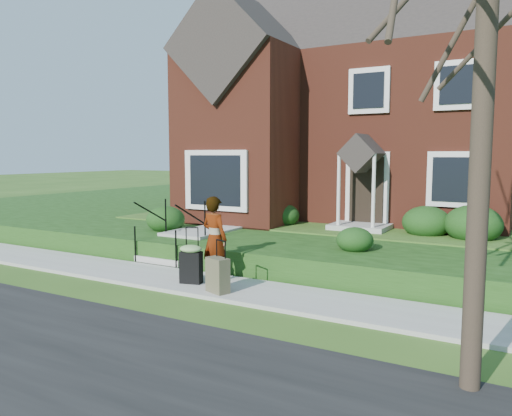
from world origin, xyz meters
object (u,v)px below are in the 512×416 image
Objects in this scene: front_steps at (180,242)px; suitcase_black at (191,262)px; suitcase_olive at (218,275)px; woman at (215,238)px.

suitcase_black is at bearing -47.12° from front_steps.
front_steps is 1.96× the size of suitcase_olive.
suitcase_olive is (0.60, -0.78, -0.56)m from woman.
woman is (2.14, -1.54, 0.51)m from front_steps.
suitcase_olive is at bearing -34.04° from suitcase_black.
woman is 0.70m from suitcase_black.
suitcase_black is (-0.29, -0.46, -0.45)m from woman.
woman is 1.13m from suitcase_olive.
suitcase_black is at bearing 69.85° from woman.
suitcase_black is (1.86, -2.00, 0.06)m from front_steps.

